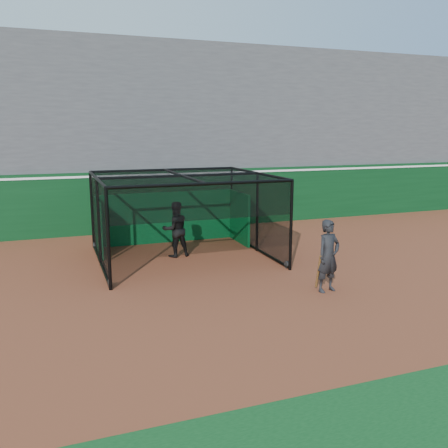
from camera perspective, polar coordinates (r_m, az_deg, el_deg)
name	(u,v)px	position (r m, az deg, el deg)	size (l,w,h in m)	color
ground	(211,294)	(12.32, -1.54, -8.46)	(120.00, 120.00, 0.00)	brown
outfield_wall	(146,200)	(20.05, -9.31, 2.88)	(50.00, 0.50, 2.50)	#093415
grandstand	(129,123)	(23.56, -11.33, 11.82)	(50.00, 7.85, 8.95)	#4C4C4F
batting_cage	(183,217)	(15.50, -5.01, 0.80)	(5.40, 5.03, 2.71)	black
batter	(175,229)	(15.75, -5.87, -0.64)	(0.90, 0.70, 1.85)	black
on_deck_player	(328,256)	(12.57, 12.44, -3.79)	(0.77, 0.59, 1.90)	black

